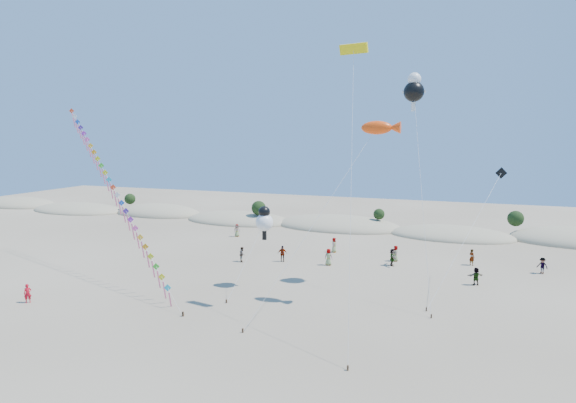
{
  "coord_description": "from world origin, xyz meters",
  "views": [
    {
      "loc": [
        17.15,
        -23.21,
        13.44
      ],
      "look_at": [
        3.53,
        14.0,
        8.01
      ],
      "focal_mm": 30.0,
      "sensor_mm": 36.0,
      "label": 1
    }
  ],
  "objects_px": {
    "fish_kite": "(381,128)",
    "parafoil_kite": "(354,54)",
    "flyer_foreground": "(28,293)",
    "kite_train": "(112,186)"
  },
  "relations": [
    {
      "from": "kite_train",
      "to": "fish_kite",
      "type": "bearing_deg",
      "value": 1.06
    },
    {
      "from": "fish_kite",
      "to": "parafoil_kite",
      "type": "xyz_separation_m",
      "value": [
        -1.77,
        -2.05,
        5.3
      ]
    },
    {
      "from": "fish_kite",
      "to": "parafoil_kite",
      "type": "distance_m",
      "value": 5.95
    },
    {
      "from": "parafoil_kite",
      "to": "flyer_foreground",
      "type": "distance_m",
      "value": 31.87
    },
    {
      "from": "parafoil_kite",
      "to": "flyer_foreground",
      "type": "bearing_deg",
      "value": -162.93
    },
    {
      "from": "parafoil_kite",
      "to": "kite_train",
      "type": "bearing_deg",
      "value": 176.18
    },
    {
      "from": "parafoil_kite",
      "to": "flyer_foreground",
      "type": "height_order",
      "value": "parafoil_kite"
    },
    {
      "from": "parafoil_kite",
      "to": "flyer_foreground",
      "type": "relative_size",
      "value": 13.0
    },
    {
      "from": "fish_kite",
      "to": "flyer_foreground",
      "type": "height_order",
      "value": "fish_kite"
    },
    {
      "from": "flyer_foreground",
      "to": "kite_train",
      "type": "bearing_deg",
      "value": 34.02
    }
  ]
}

